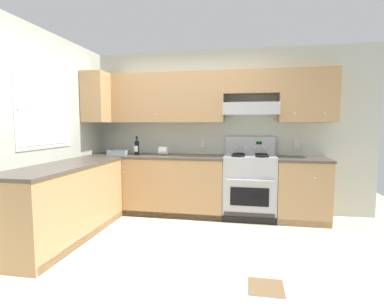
{
  "coord_description": "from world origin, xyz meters",
  "views": [
    {
      "loc": [
        0.93,
        -3.2,
        1.39
      ],
      "look_at": [
        0.18,
        0.7,
        1.0
      ],
      "focal_mm": 27.87,
      "sensor_mm": 36.0,
      "label": 1
    }
  ],
  "objects_px": {
    "stove": "(249,186)",
    "paper_towel_roll": "(163,151)",
    "wine_bottle": "(137,147)",
    "bowl": "(119,153)"
  },
  "relations": [
    {
      "from": "stove",
      "to": "paper_towel_roll",
      "type": "bearing_deg",
      "value": 178.56
    },
    {
      "from": "wine_bottle",
      "to": "paper_towel_roll",
      "type": "distance_m",
      "value": 0.42
    },
    {
      "from": "paper_towel_roll",
      "to": "bowl",
      "type": "bearing_deg",
      "value": -173.89
    },
    {
      "from": "stove",
      "to": "bowl",
      "type": "bearing_deg",
      "value": -178.8
    },
    {
      "from": "bowl",
      "to": "wine_bottle",
      "type": "bearing_deg",
      "value": 1.49
    },
    {
      "from": "wine_bottle",
      "to": "bowl",
      "type": "xyz_separation_m",
      "value": [
        -0.3,
        -0.01,
        -0.11
      ]
    },
    {
      "from": "bowl",
      "to": "paper_towel_roll",
      "type": "distance_m",
      "value": 0.72
    },
    {
      "from": "wine_bottle",
      "to": "bowl",
      "type": "height_order",
      "value": "wine_bottle"
    },
    {
      "from": "wine_bottle",
      "to": "bowl",
      "type": "bearing_deg",
      "value": -178.51
    },
    {
      "from": "stove",
      "to": "bowl",
      "type": "xyz_separation_m",
      "value": [
        -2.05,
        -0.04,
        0.46
      ]
    }
  ]
}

